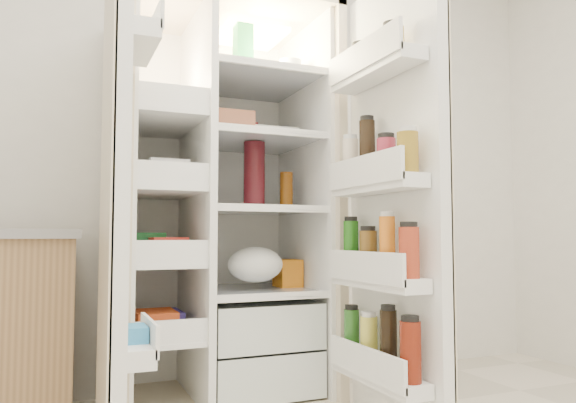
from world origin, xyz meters
name	(u,v)px	position (x,y,z in m)	size (l,w,h in m)	color
wall_back	(225,126)	(0.00, 2.00, 1.35)	(4.00, 0.02, 2.70)	silver
refrigerator	(220,241)	(-0.12, 1.65, 0.74)	(0.92, 0.70, 1.80)	beige
freezer_door	(115,196)	(-0.64, 1.05, 0.89)	(0.15, 0.40, 1.72)	white
fridge_door	(392,207)	(0.34, 0.96, 0.87)	(0.17, 0.58, 1.72)	white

